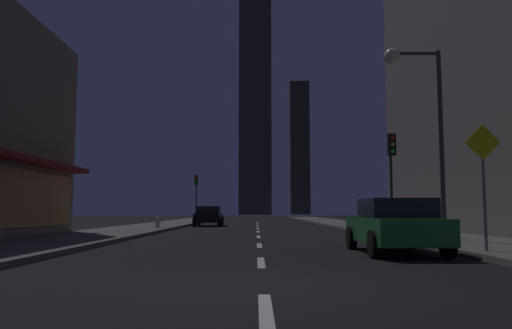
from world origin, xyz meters
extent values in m
cube|color=black|center=(0.00, 32.00, -0.05)|extent=(78.00, 136.00, 0.10)
cube|color=#605E59|center=(7.00, 32.00, 0.07)|extent=(4.00, 76.00, 0.15)
cube|color=#605E59|center=(-7.00, 32.00, 0.07)|extent=(4.00, 76.00, 0.15)
cube|color=silver|center=(0.00, -2.00, 0.01)|extent=(0.16, 2.20, 0.01)
cube|color=silver|center=(0.00, 3.20, 0.01)|extent=(0.16, 2.20, 0.01)
cube|color=silver|center=(0.00, 8.40, 0.01)|extent=(0.16, 2.20, 0.01)
cube|color=silver|center=(0.00, 13.60, 0.01)|extent=(0.16, 2.20, 0.01)
cube|color=silver|center=(0.00, 18.80, 0.01)|extent=(0.16, 2.20, 0.01)
cube|color=silver|center=(0.00, 24.00, 0.01)|extent=(0.16, 2.20, 0.01)
cube|color=silver|center=(0.00, 29.20, 0.01)|extent=(0.16, 2.20, 0.01)
cube|color=silver|center=(0.00, 34.40, 0.01)|extent=(0.16, 2.20, 0.01)
cube|color=silver|center=(0.00, 39.60, 0.01)|extent=(0.16, 2.20, 0.01)
cube|color=#3B382C|center=(-0.34, 123.84, 35.83)|extent=(8.63, 8.80, 71.66)
cube|color=#38352A|center=(13.26, 141.24, 20.31)|extent=(5.88, 5.25, 40.62)
cube|color=#1E722D|center=(3.60, 5.60, 0.61)|extent=(1.80, 4.20, 0.65)
cube|color=black|center=(3.60, 5.40, 1.17)|extent=(1.64, 2.00, 0.55)
cylinder|color=black|center=(2.72, 7.00, 0.34)|extent=(0.22, 0.68, 0.68)
cylinder|color=black|center=(4.48, 7.00, 0.34)|extent=(0.22, 0.68, 0.68)
cylinder|color=black|center=(2.72, 4.20, 0.34)|extent=(0.22, 0.68, 0.68)
cylinder|color=black|center=(4.48, 4.20, 0.34)|extent=(0.22, 0.68, 0.68)
sphere|color=white|center=(3.05, 7.65, 0.67)|extent=(0.18, 0.18, 0.18)
sphere|color=white|center=(4.15, 7.65, 0.67)|extent=(0.18, 0.18, 0.18)
cube|color=black|center=(-3.60, 28.67, 0.61)|extent=(1.80, 4.20, 0.65)
cube|color=black|center=(-3.60, 28.47, 1.17)|extent=(1.64, 2.00, 0.55)
cylinder|color=black|center=(-4.48, 30.07, 0.34)|extent=(0.22, 0.68, 0.68)
cylinder|color=black|center=(-2.72, 30.07, 0.34)|extent=(0.22, 0.68, 0.68)
cylinder|color=black|center=(-4.48, 27.27, 0.34)|extent=(0.22, 0.68, 0.68)
cylinder|color=black|center=(-2.72, 27.27, 0.34)|extent=(0.22, 0.68, 0.68)
sphere|color=white|center=(-4.15, 30.72, 0.67)|extent=(0.18, 0.18, 0.18)
sphere|color=white|center=(-3.05, 30.72, 0.67)|extent=(0.18, 0.18, 0.18)
cylinder|color=#B2B2B2|center=(-5.90, 21.28, 0.43)|extent=(0.22, 0.22, 0.55)
sphere|color=#B2B2B2|center=(-5.90, 21.28, 0.70)|extent=(0.21, 0.21, 0.21)
cylinder|color=#B2B2B2|center=(-5.90, 21.28, 0.18)|extent=(0.30, 0.30, 0.06)
cylinder|color=#B2B2B2|center=(-6.06, 21.28, 0.45)|extent=(0.10, 0.10, 0.10)
cylinder|color=#B2B2B2|center=(-5.74, 21.28, 0.45)|extent=(0.10, 0.10, 0.10)
cylinder|color=#2D2D2D|center=(5.50, 12.64, 2.25)|extent=(0.12, 0.12, 4.20)
cube|color=black|center=(5.50, 12.44, 3.85)|extent=(0.32, 0.24, 0.90)
sphere|color=red|center=(5.50, 12.31, 4.13)|extent=(0.18, 0.18, 0.18)
sphere|color=#F2B20C|center=(5.50, 12.31, 3.85)|extent=(0.18, 0.18, 0.18)
sphere|color=#19D833|center=(5.50, 12.31, 3.57)|extent=(0.18, 0.18, 0.18)
cylinder|color=#2D2D2D|center=(-5.50, 36.54, 2.25)|extent=(0.12, 0.12, 4.20)
cube|color=black|center=(-5.50, 36.34, 3.85)|extent=(0.32, 0.24, 0.90)
sphere|color=red|center=(-5.50, 36.21, 4.13)|extent=(0.18, 0.18, 0.18)
sphere|color=#F2B20C|center=(-5.50, 36.21, 3.85)|extent=(0.18, 0.18, 0.18)
sphere|color=#19D833|center=(-5.50, 36.21, 3.57)|extent=(0.18, 0.18, 0.18)
cylinder|color=#38383D|center=(6.20, 8.87, 3.40)|extent=(0.16, 0.16, 6.50)
cylinder|color=#38383D|center=(5.40, 8.87, 6.55)|extent=(1.60, 0.12, 0.12)
sphere|color=#FCF7CC|center=(4.60, 8.87, 6.45)|extent=(0.56, 0.56, 0.56)
cylinder|color=slate|center=(5.60, 4.63, 1.35)|extent=(0.08, 0.08, 2.40)
cube|color=yellow|center=(5.60, 4.60, 2.85)|extent=(0.91, 0.03, 0.91)
camera|label=1|loc=(-0.11, -7.61, 1.14)|focal=34.34mm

